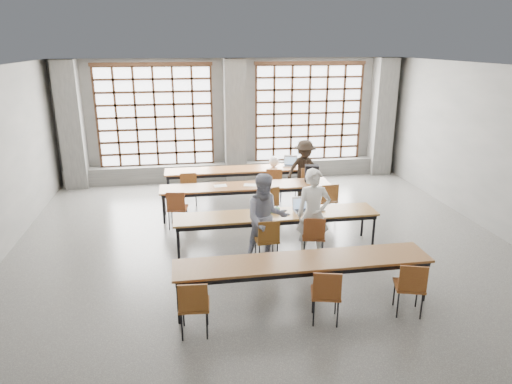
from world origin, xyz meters
TOP-DOWN VIEW (x-y plane):
  - floor at (0.00, 0.00)m, footprint 11.00×11.00m
  - ceiling at (0.00, 0.00)m, footprint 11.00×11.00m
  - wall_back at (0.00, 5.50)m, footprint 10.00×0.00m
  - wall_front at (0.00, -5.50)m, footprint 10.00×0.00m
  - column_left at (-4.50, 5.22)m, footprint 0.60×0.55m
  - column_mid at (0.00, 5.22)m, footprint 0.60×0.55m
  - column_right at (4.50, 5.22)m, footprint 0.60×0.55m
  - window_left at (-2.25, 5.42)m, footprint 3.32×0.12m
  - window_right at (2.25, 5.42)m, footprint 3.32×0.12m
  - sill_ledge at (0.00, 5.30)m, footprint 9.80×0.35m
  - desk_row_a at (-0.03, 3.77)m, footprint 4.00×0.70m
  - desk_row_b at (-0.10, 2.29)m, footprint 4.00×0.70m
  - desk_row_c at (0.22, 0.34)m, footprint 4.00×0.70m
  - desk_row_d at (0.23, -1.68)m, footprint 4.00×0.70m
  - chair_back_left at (-1.43, 3.14)m, footprint 0.42×0.43m
  - chair_back_mid at (0.75, 3.14)m, footprint 0.51×0.51m
  - chair_back_right at (1.59, 3.14)m, footprint 0.50×0.50m
  - chair_mid_left at (-1.71, 1.66)m, footprint 0.48×0.49m
  - chair_mid_centre at (0.32, 1.66)m, footprint 0.52×0.53m
  - chair_mid_right at (1.70, 1.66)m, footprint 0.45×0.45m
  - chair_front_left at (-0.07, -0.29)m, footprint 0.44×0.44m
  - chair_front_right at (0.80, -0.29)m, footprint 0.50×0.51m
  - chair_near_left at (-1.48, -2.31)m, footprint 0.45×0.45m
  - chair_near_mid at (0.41, -2.31)m, footprint 0.51×0.51m
  - chair_near_right at (1.70, -2.31)m, footprint 0.52×0.52m
  - student_male at (0.82, -0.16)m, footprint 0.67×0.48m
  - student_female at (-0.08, -0.16)m, footprint 0.83×0.64m
  - student_back at (1.57, 3.27)m, footprint 1.09×0.75m
  - laptop_front at (0.77, 0.45)m, footprint 0.37×0.32m
  - laptop_back at (1.34, 3.88)m, footprint 0.43×0.39m
  - mouse at (1.17, 0.32)m, footprint 0.11×0.09m
  - green_box at (0.17, 0.42)m, footprint 0.25×0.09m
  - phone at (0.40, 0.24)m, footprint 0.14×0.09m
  - paper_sheet_a at (-0.70, 2.34)m, footprint 0.32×0.24m
  - paper_sheet_c at (-0.00, 2.29)m, footprint 0.34×0.28m
  - backpack at (1.50, 2.34)m, footprint 0.35×0.26m
  - plastic_bag at (0.87, 3.82)m, footprint 0.32×0.29m
  - red_pouch at (-1.47, -2.23)m, footprint 0.22×0.14m

SIDE VIEW (x-z plane):
  - floor at x=0.00m, z-range 0.00..0.00m
  - sill_ledge at x=0.00m, z-range 0.00..0.50m
  - red_pouch at x=-1.47m, z-range 0.47..0.53m
  - chair_back_left at x=-1.43m, z-range 0.10..0.98m
  - chair_back_mid at x=0.75m, z-range 0.10..0.98m
  - chair_back_right at x=1.59m, z-range 0.10..0.98m
  - chair_mid_left at x=-1.71m, z-range 0.10..0.98m
  - chair_mid_centre at x=0.32m, z-range 0.10..0.98m
  - chair_mid_right at x=1.70m, z-range 0.10..0.98m
  - chair_front_left at x=-0.07m, z-range 0.10..0.98m
  - chair_front_right at x=0.80m, z-range 0.10..0.98m
  - chair_near_left at x=-1.48m, z-range 0.10..0.98m
  - chair_near_mid at x=0.41m, z-range 0.10..0.98m
  - chair_near_right at x=1.70m, z-range 0.10..0.98m
  - desk_row_a at x=-0.03m, z-range 0.30..1.03m
  - desk_row_b at x=-0.10m, z-range 0.30..1.03m
  - desk_row_c at x=0.22m, z-range 0.30..1.03m
  - desk_row_d at x=0.23m, z-range 0.30..1.03m
  - paper_sheet_a at x=-0.70m, z-range 0.73..0.73m
  - paper_sheet_c at x=0.00m, z-range 0.73..0.73m
  - phone at x=0.40m, z-range 0.73..0.74m
  - mouse at x=1.17m, z-range 0.73..0.77m
  - student_back at x=1.57m, z-range 0.00..1.55m
  - green_box at x=0.17m, z-range 0.73..0.82m
  - laptop_front at x=0.77m, z-range 0.66..0.92m
  - laptop_back at x=1.34m, z-range 0.66..0.92m
  - student_female at x=-0.08m, z-range 0.00..1.69m
  - student_male at x=0.82m, z-range 0.00..1.74m
  - plastic_bag at x=0.87m, z-range 0.73..1.02m
  - backpack at x=1.50m, z-range 0.73..1.13m
  - wall_back at x=0.00m, z-range -3.25..6.75m
  - wall_front at x=0.00m, z-range -3.25..6.75m
  - column_left at x=-4.50m, z-range 0.00..3.50m
  - column_mid at x=0.00m, z-range 0.00..3.50m
  - column_right at x=4.50m, z-range 0.00..3.50m
  - window_left at x=-2.25m, z-range 0.40..3.40m
  - window_right at x=2.25m, z-range 0.40..3.40m
  - ceiling at x=0.00m, z-range 3.50..3.50m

